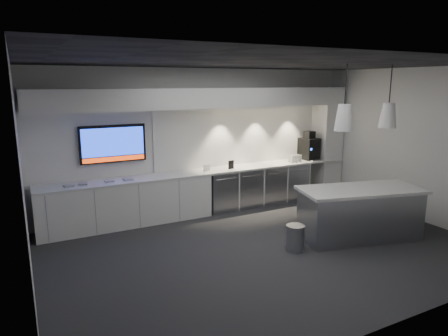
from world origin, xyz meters
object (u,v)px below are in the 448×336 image
wall_tv (113,144)px  island (360,213)px  coffee_machine (309,148)px  bin (295,238)px

wall_tv → island: (3.62, -2.83, -1.10)m
wall_tv → coffee_machine: 4.58m
wall_tv → bin: size_ratio=2.94×
wall_tv → island: bearing=-38.0°
coffee_machine → island: bearing=-114.1°
bin → coffee_machine: size_ratio=0.63×
island → coffee_machine: coffee_machine is taller
wall_tv → coffee_machine: size_ratio=1.85×
wall_tv → island: wall_tv is taller
wall_tv → coffee_machine: wall_tv is taller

